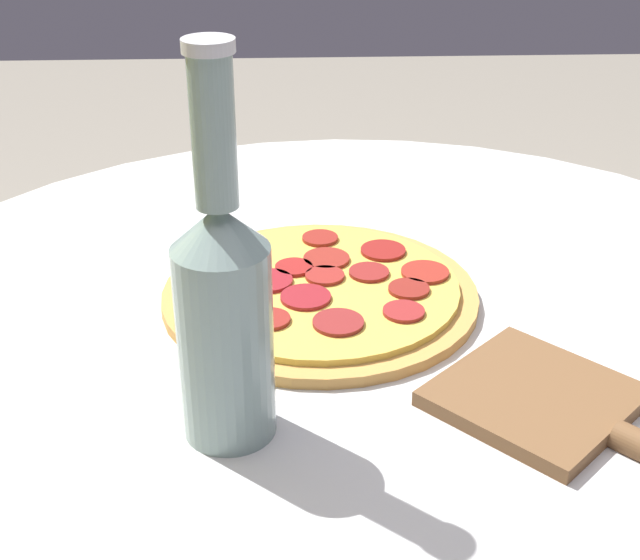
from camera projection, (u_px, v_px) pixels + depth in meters
name	position (u px, v px, depth m)	size (l,w,h in m)	color
table	(360.00, 478.00, 0.84)	(0.95, 0.95, 0.77)	silver
pizza	(321.00, 291.00, 0.79)	(0.28, 0.28, 0.02)	#C68E47
beer_bottle	(224.00, 307.00, 0.59)	(0.07, 0.07, 0.28)	gray
pizza_paddle	(570.00, 413.00, 0.64)	(0.23, 0.23, 0.02)	brown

